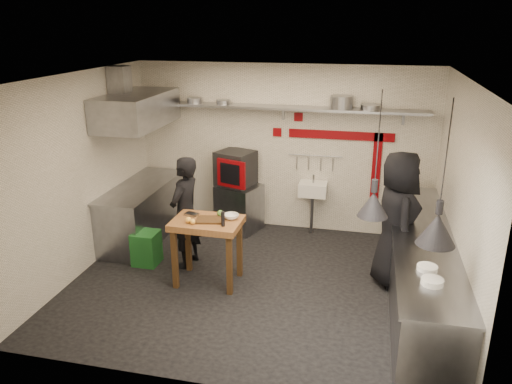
% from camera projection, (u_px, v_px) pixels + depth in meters
% --- Properties ---
extents(floor, '(5.00, 5.00, 0.00)m').
position_uv_depth(floor, '(255.00, 283.00, 6.92)').
color(floor, black).
rests_on(floor, ground).
extents(ceiling, '(5.00, 5.00, 0.00)m').
position_uv_depth(ceiling, '(255.00, 77.00, 6.01)').
color(ceiling, beige).
rests_on(ceiling, floor).
extents(wall_back, '(5.00, 0.04, 2.80)m').
position_uv_depth(wall_back, '(283.00, 149.00, 8.40)').
color(wall_back, silver).
rests_on(wall_back, floor).
extents(wall_front, '(5.00, 0.04, 2.80)m').
position_uv_depth(wall_front, '(203.00, 259.00, 4.53)').
color(wall_front, silver).
rests_on(wall_front, floor).
extents(wall_left, '(0.04, 4.20, 2.80)m').
position_uv_depth(wall_left, '(82.00, 174.00, 6.99)').
color(wall_left, silver).
rests_on(wall_left, floor).
extents(wall_right, '(0.04, 4.20, 2.80)m').
position_uv_depth(wall_right, '(459.00, 202.00, 5.93)').
color(wall_right, silver).
rests_on(wall_right, floor).
extents(red_band_horiz, '(1.70, 0.02, 0.14)m').
position_uv_depth(red_band_horiz, '(341.00, 135.00, 8.09)').
color(red_band_horiz, '#6B0408').
rests_on(red_band_horiz, wall_back).
extents(red_band_vert, '(0.14, 0.02, 1.10)m').
position_uv_depth(red_band_vert, '(376.00, 166.00, 8.12)').
color(red_band_vert, '#6B0408').
rests_on(red_band_vert, wall_back).
extents(red_tile_a, '(0.14, 0.02, 0.14)m').
position_uv_depth(red_tile_a, '(298.00, 117.00, 8.15)').
color(red_tile_a, '#6B0408').
rests_on(red_tile_a, wall_back).
extents(red_tile_b, '(0.14, 0.02, 0.14)m').
position_uv_depth(red_tile_b, '(277.00, 132.00, 8.31)').
color(red_tile_b, '#6B0408').
rests_on(red_tile_b, wall_back).
extents(back_shelf, '(4.60, 0.34, 0.04)m').
position_uv_depth(back_shelf, '(282.00, 108.00, 8.00)').
color(back_shelf, slate).
rests_on(back_shelf, wall_back).
extents(shelf_bracket_left, '(0.04, 0.06, 0.24)m').
position_uv_depth(shelf_bracket_left, '(175.00, 108.00, 8.57)').
color(shelf_bracket_left, slate).
rests_on(shelf_bracket_left, wall_back).
extents(shelf_bracket_mid, '(0.04, 0.06, 0.24)m').
position_uv_depth(shelf_bracket_mid, '(283.00, 112.00, 8.17)').
color(shelf_bracket_mid, slate).
rests_on(shelf_bracket_mid, wall_back).
extents(shelf_bracket_right, '(0.04, 0.06, 0.24)m').
position_uv_depth(shelf_bracket_right, '(404.00, 117.00, 7.77)').
color(shelf_bracket_right, slate).
rests_on(shelf_bracket_right, wall_back).
extents(pan_far_left, '(0.26, 0.26, 0.09)m').
position_uv_depth(pan_far_left, '(195.00, 100.00, 8.29)').
color(pan_far_left, slate).
rests_on(pan_far_left, back_shelf).
extents(pan_mid_left, '(0.23, 0.23, 0.07)m').
position_uv_depth(pan_mid_left, '(223.00, 102.00, 8.19)').
color(pan_mid_left, slate).
rests_on(pan_mid_left, back_shelf).
extents(stock_pot, '(0.38, 0.38, 0.20)m').
position_uv_depth(stock_pot, '(342.00, 102.00, 7.76)').
color(stock_pot, slate).
rests_on(stock_pot, back_shelf).
extents(pan_right, '(0.30, 0.30, 0.08)m').
position_uv_depth(pan_right, '(370.00, 107.00, 7.68)').
color(pan_right, slate).
rests_on(pan_right, back_shelf).
extents(oven_stand, '(0.82, 0.78, 0.80)m').
position_uv_depth(oven_stand, '(239.00, 208.00, 8.57)').
color(oven_stand, slate).
rests_on(oven_stand, floor).
extents(combi_oven, '(0.71, 0.68, 0.58)m').
position_uv_depth(combi_oven, '(236.00, 168.00, 8.39)').
color(combi_oven, black).
rests_on(combi_oven, oven_stand).
extents(oven_door, '(0.52, 0.21, 0.46)m').
position_uv_depth(oven_door, '(231.00, 174.00, 8.08)').
color(oven_door, '#6B0408').
rests_on(oven_door, combi_oven).
extents(oven_glass, '(0.36, 0.14, 0.34)m').
position_uv_depth(oven_glass, '(230.00, 174.00, 8.07)').
color(oven_glass, black).
rests_on(oven_glass, oven_door).
extents(hand_sink, '(0.46, 0.34, 0.22)m').
position_uv_depth(hand_sink, '(313.00, 189.00, 8.32)').
color(hand_sink, silver).
rests_on(hand_sink, wall_back).
extents(sink_tap, '(0.03, 0.03, 0.14)m').
position_uv_depth(sink_tap, '(313.00, 179.00, 8.26)').
color(sink_tap, slate).
rests_on(sink_tap, hand_sink).
extents(sink_drain, '(0.06, 0.06, 0.66)m').
position_uv_depth(sink_drain, '(312.00, 214.00, 8.43)').
color(sink_drain, slate).
rests_on(sink_drain, floor).
extents(utensil_rail, '(0.90, 0.02, 0.02)m').
position_uv_depth(utensil_rail, '(315.00, 156.00, 8.27)').
color(utensil_rail, slate).
rests_on(utensil_rail, wall_back).
extents(counter_right, '(0.70, 3.80, 0.90)m').
position_uv_depth(counter_right, '(420.00, 270.00, 6.32)').
color(counter_right, slate).
rests_on(counter_right, floor).
extents(counter_right_top, '(0.76, 3.90, 0.03)m').
position_uv_depth(counter_right_top, '(424.00, 237.00, 6.17)').
color(counter_right_top, slate).
rests_on(counter_right_top, counter_right).
extents(plate_stack, '(0.27, 0.27, 0.07)m').
position_uv_depth(plate_stack, '(432.00, 282.00, 5.01)').
color(plate_stack, silver).
rests_on(plate_stack, counter_right_top).
extents(small_bowl_right, '(0.24, 0.24, 0.05)m').
position_uv_depth(small_bowl_right, '(427.00, 268.00, 5.30)').
color(small_bowl_right, silver).
rests_on(small_bowl_right, counter_right_top).
extents(counter_left, '(0.70, 1.90, 0.90)m').
position_uv_depth(counter_left, '(142.00, 213.00, 8.20)').
color(counter_left, slate).
rests_on(counter_left, floor).
extents(counter_left_top, '(0.76, 2.00, 0.03)m').
position_uv_depth(counter_left_top, '(140.00, 186.00, 8.04)').
color(counter_left_top, slate).
rests_on(counter_left_top, counter_left).
extents(extractor_hood, '(0.78, 1.60, 0.50)m').
position_uv_depth(extractor_hood, '(137.00, 110.00, 7.63)').
color(extractor_hood, slate).
rests_on(extractor_hood, ceiling).
extents(hood_duct, '(0.28, 0.28, 0.50)m').
position_uv_depth(hood_duct, '(120.00, 83.00, 7.55)').
color(hood_duct, slate).
rests_on(hood_duct, ceiling).
extents(green_bin, '(0.36, 0.36, 0.50)m').
position_uv_depth(green_bin, '(146.00, 248.00, 7.40)').
color(green_bin, '#1A5B23').
rests_on(green_bin, floor).
extents(prep_table, '(0.93, 0.66, 0.92)m').
position_uv_depth(prep_table, '(208.00, 251.00, 6.81)').
color(prep_table, '#925F34').
rests_on(prep_table, floor).
extents(cutting_board, '(0.42, 0.33, 0.02)m').
position_uv_depth(cutting_board, '(211.00, 220.00, 6.64)').
color(cutting_board, '#442C16').
rests_on(cutting_board, prep_table).
extents(pepper_mill, '(0.06, 0.06, 0.20)m').
position_uv_depth(pepper_mill, '(223.00, 219.00, 6.44)').
color(pepper_mill, black).
rests_on(pepper_mill, prep_table).
extents(lemon_a, '(0.08, 0.08, 0.08)m').
position_uv_depth(lemon_a, '(188.00, 220.00, 6.56)').
color(lemon_a, '#F3AF42').
rests_on(lemon_a, prep_table).
extents(lemon_b, '(0.09, 0.09, 0.07)m').
position_uv_depth(lemon_b, '(193.00, 222.00, 6.51)').
color(lemon_b, '#F3AF42').
rests_on(lemon_b, prep_table).
extents(veg_ball, '(0.09, 0.09, 0.09)m').
position_uv_depth(veg_ball, '(220.00, 213.00, 6.76)').
color(veg_ball, '#4B7B31').
rests_on(veg_ball, prep_table).
extents(steel_tray, '(0.20, 0.16, 0.03)m').
position_uv_depth(steel_tray, '(191.00, 214.00, 6.82)').
color(steel_tray, slate).
rests_on(steel_tray, prep_table).
extents(bowl, '(0.24, 0.24, 0.06)m').
position_uv_depth(bowl, '(231.00, 217.00, 6.70)').
color(bowl, silver).
rests_on(bowl, prep_table).
extents(heat_lamp_near, '(0.36, 0.36, 1.36)m').
position_uv_depth(heat_lamp_near, '(377.00, 156.00, 5.17)').
color(heat_lamp_near, black).
rests_on(heat_lamp_near, ceiling).
extents(heat_lamp_far, '(0.43, 0.43, 1.43)m').
position_uv_depth(heat_lamp_far, '(444.00, 175.00, 4.66)').
color(heat_lamp_far, black).
rests_on(heat_lamp_far, ceiling).
extents(chef_left, '(0.51, 0.67, 1.65)m').
position_uv_depth(chef_left, '(185.00, 212.00, 7.18)').
color(chef_left, black).
rests_on(chef_left, floor).
extents(chef_right, '(0.78, 1.02, 1.87)m').
position_uv_depth(chef_right, '(397.00, 220.00, 6.64)').
color(chef_right, black).
rests_on(chef_right, floor).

